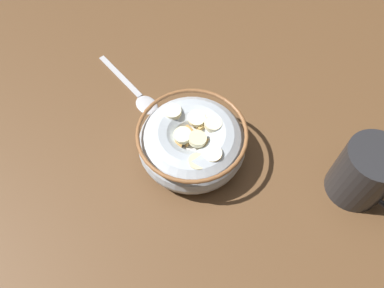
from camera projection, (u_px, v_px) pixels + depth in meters
The scene contains 4 objects.
ground_plane at pixel (192, 157), 58.88cm from camera, with size 135.23×135.23×2.00cm, color brown.
cereal_bowl at pixel (192, 142), 55.06cm from camera, with size 16.37×16.37×6.79cm.
spoon at pixel (138, 96), 63.72cm from camera, with size 17.06×3.47×0.80cm.
coffee_mug at pixel (365, 173), 50.69cm from camera, with size 11.15×8.00×9.85cm.
Camera 1 is at (22.76, -18.21, 50.20)cm, focal length 34.25 mm.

